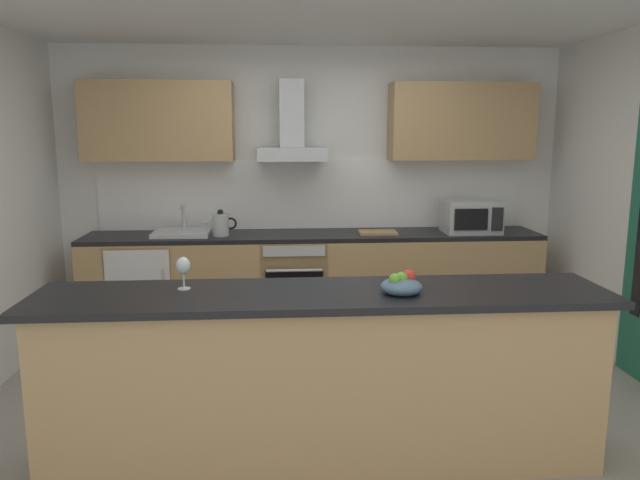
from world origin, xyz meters
name	(u,v)px	position (x,y,z in m)	size (l,w,h in m)	color
ground	(328,403)	(0.00, 0.00, -0.01)	(5.71, 4.79, 0.02)	gray
wall_back	(311,186)	(0.00, 1.96, 1.30)	(5.71, 0.12, 2.60)	white
backsplash_tile	(312,194)	(0.00, 1.88, 1.23)	(4.01, 0.02, 0.66)	white
counter_back	(314,281)	(0.00, 1.58, 0.45)	(4.15, 0.60, 0.90)	tan
counter_island	(323,377)	(-0.09, -0.74, 0.50)	(3.07, 0.64, 0.98)	tan
upper_cabinets	(313,122)	(0.00, 1.73, 1.91)	(4.09, 0.32, 0.70)	tan
oven	(293,281)	(-0.19, 1.55, 0.46)	(0.60, 0.62, 0.80)	slate
refrigerator	(146,288)	(-1.54, 1.55, 0.43)	(0.58, 0.60, 0.85)	white
microwave	(471,216)	(1.45, 1.52, 1.05)	(0.50, 0.38, 0.30)	#B7BABC
sink	(182,232)	(-1.19, 1.56, 0.93)	(0.50, 0.40, 0.26)	silver
kettle	(221,224)	(-0.84, 1.52, 1.01)	(0.29, 0.15, 0.24)	#B7BABC
range_hood	(292,135)	(-0.19, 1.68, 1.79)	(0.62, 0.45, 0.72)	#B7BABC
wine_glass	(183,267)	(-0.84, -0.64, 1.11)	(0.08, 0.08, 0.18)	silver
fruit_bowl	(401,285)	(0.31, -0.80, 1.03)	(0.22, 0.22, 0.13)	slate
chopping_board	(378,232)	(0.58, 1.53, 0.91)	(0.34, 0.22, 0.02)	tan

